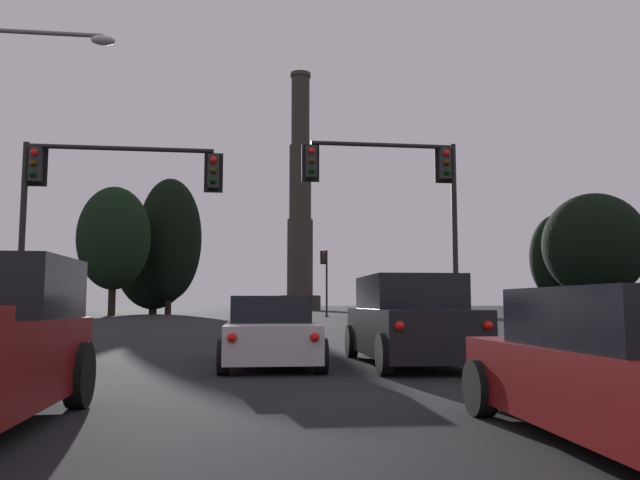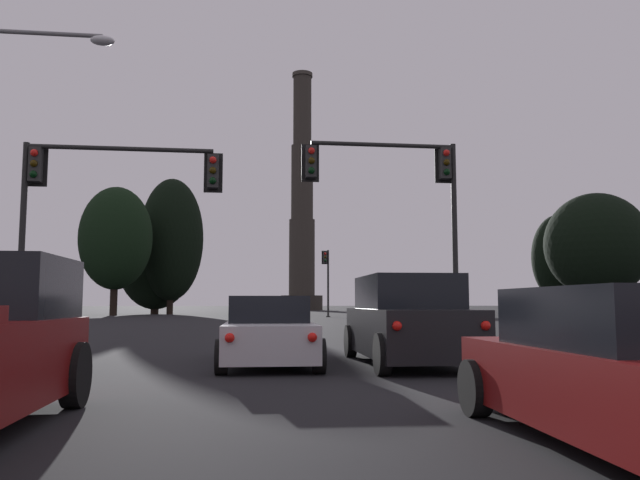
# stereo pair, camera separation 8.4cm
# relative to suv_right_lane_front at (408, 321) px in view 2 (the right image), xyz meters

# --- Properties ---
(suv_right_lane_front) EXTENTS (2.22, 4.95, 1.86)m
(suv_right_lane_front) POSITION_rel_suv_right_lane_front_xyz_m (0.00, 0.00, 0.00)
(suv_right_lane_front) COLOR black
(suv_right_lane_front) RESTS_ON ground_plane
(sedan_center_lane_front) EXTENTS (2.08, 4.74, 1.43)m
(sedan_center_lane_front) POSITION_rel_suv_right_lane_front_xyz_m (-2.90, 0.51, -0.23)
(sedan_center_lane_front) COLOR silver
(sedan_center_lane_front) RESTS_ON ground_plane
(traffic_light_far_right) EXTENTS (0.78, 0.50, 6.18)m
(traffic_light_far_right) POSITION_rel_suv_right_lane_front_xyz_m (4.28, 44.23, 3.15)
(traffic_light_far_right) COLOR black
(traffic_light_far_right) RESTS_ON ground_plane
(traffic_light_overhead_right) EXTENTS (5.28, 0.50, 6.59)m
(traffic_light_overhead_right) POSITION_rel_suv_right_lane_front_xyz_m (1.85, 6.88, 4.12)
(traffic_light_overhead_right) COLOR black
(traffic_light_overhead_right) RESTS_ON ground_plane
(traffic_light_overhead_left) EXTENTS (6.01, 0.50, 6.07)m
(traffic_light_overhead_left) POSITION_rel_suv_right_lane_front_xyz_m (-7.99, 6.31, 3.76)
(traffic_light_overhead_left) COLOR black
(traffic_light_overhead_left) RESTS_ON ground_plane
(smokestack) EXTENTS (7.54, 7.54, 44.15)m
(smokestack) POSITION_rel_suv_right_lane_front_xyz_m (7.24, 99.71, 16.46)
(smokestack) COLOR #2B2722
(smokestack) RESTS_ON ground_plane
(treeline_far_right) EXTENTS (7.49, 6.74, 13.43)m
(treeline_far_right) POSITION_rel_suv_right_lane_front_xyz_m (-16.64, 53.86, 7.12)
(treeline_far_right) COLOR black
(treeline_far_right) RESTS_ON ground_plane
(treeline_center_left) EXTENTS (7.27, 6.54, 13.00)m
(treeline_center_left) POSITION_rel_suv_right_lane_front_xyz_m (38.14, 64.72, 6.32)
(treeline_center_left) COLOR black
(treeline_center_left) RESTS_ON ground_plane
(treeline_far_left) EXTENTS (9.13, 8.21, 13.03)m
(treeline_far_left) POSITION_rel_suv_right_lane_front_xyz_m (-13.65, 62.46, 5.87)
(treeline_far_left) COLOR black
(treeline_far_left) RESTS_ON ground_plane
(treeline_left_mid) EXTENTS (7.25, 6.52, 15.66)m
(treeline_left_mid) POSITION_rel_suv_right_lane_front_xyz_m (-11.63, 59.99, 7.69)
(treeline_left_mid) COLOR black
(treeline_left_mid) RESTS_ON ground_plane
(treeline_center_right) EXTENTS (11.97, 10.77, 14.04)m
(treeline_center_right) POSITION_rel_suv_right_lane_front_xyz_m (37.28, 54.45, 7.07)
(treeline_center_right) COLOR black
(treeline_center_right) RESTS_ON ground_plane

